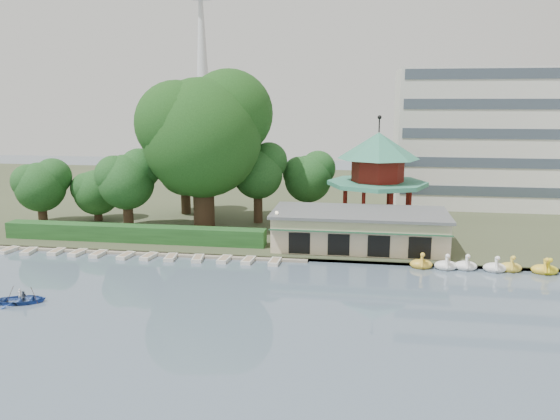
% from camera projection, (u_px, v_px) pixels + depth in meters
% --- Properties ---
extents(ground_plane, '(220.00, 220.00, 0.00)m').
position_uv_depth(ground_plane, '(215.00, 327.00, 39.19)').
color(ground_plane, slate).
rests_on(ground_plane, ground).
extents(shore, '(220.00, 70.00, 0.40)m').
position_uv_depth(shore, '(299.00, 197.00, 89.52)').
color(shore, '#424930').
rests_on(shore, ground).
extents(embankment, '(220.00, 0.60, 0.30)m').
position_uv_depth(embankment, '(260.00, 257.00, 55.92)').
color(embankment, gray).
rests_on(embankment, ground).
extents(dock, '(34.00, 1.60, 0.24)m').
position_uv_depth(dock, '(148.00, 253.00, 57.60)').
color(dock, gray).
rests_on(dock, ground).
extents(boathouse, '(18.60, 9.39, 3.90)m').
position_uv_depth(boathouse, '(359.00, 229.00, 58.52)').
color(boathouse, beige).
rests_on(boathouse, shore).
extents(pavilion, '(12.40, 12.40, 13.50)m').
position_uv_depth(pavilion, '(378.00, 170.00, 66.91)').
color(pavilion, beige).
rests_on(pavilion, shore).
extents(office_building, '(38.00, 18.00, 20.00)m').
position_uv_depth(office_building, '(519.00, 143.00, 79.86)').
color(office_building, silver).
rests_on(office_building, shore).
extents(broadcast_tower, '(8.00, 8.00, 96.00)m').
position_uv_depth(broadcast_tower, '(202.00, 42.00, 174.24)').
color(broadcast_tower, silver).
rests_on(broadcast_tower, ground).
extents(hedge, '(30.00, 2.00, 1.80)m').
position_uv_depth(hedge, '(133.00, 233.00, 61.01)').
color(hedge, '#215120').
rests_on(hedge, shore).
extents(lamp_post, '(0.36, 0.36, 4.28)m').
position_uv_depth(lamp_post, '(277.00, 224.00, 56.70)').
color(lamp_post, black).
rests_on(lamp_post, shore).
extents(big_tree, '(15.76, 14.68, 19.29)m').
position_uv_depth(big_tree, '(204.00, 130.00, 65.36)').
color(big_tree, '#3A281C').
rests_on(big_tree, shore).
extents(small_trees, '(39.87, 17.14, 10.52)m').
position_uv_depth(small_trees, '(174.00, 176.00, 70.56)').
color(small_trees, '#3A281C').
rests_on(small_trees, shore).
extents(swan_boats, '(17.48, 2.14, 1.92)m').
position_uv_depth(swan_boats, '(501.00, 267.00, 51.65)').
color(swan_boats, yellow).
rests_on(swan_boats, ground).
extents(moored_rowboats, '(30.10, 2.70, 0.36)m').
position_uv_depth(moored_rowboats, '(137.00, 256.00, 56.31)').
color(moored_rowboats, silver).
rests_on(moored_rowboats, ground).
extents(rowboat_with_passengers, '(5.91, 4.93, 2.01)m').
position_uv_depth(rowboat_with_passengers, '(22.00, 297.00, 43.66)').
color(rowboat_with_passengers, '#2E509F').
rests_on(rowboat_with_passengers, ground).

